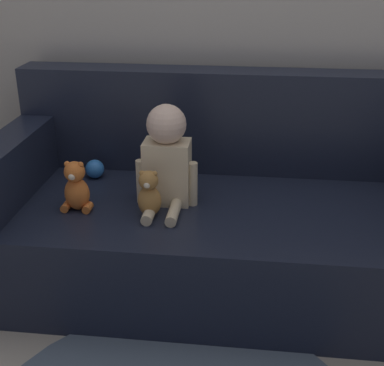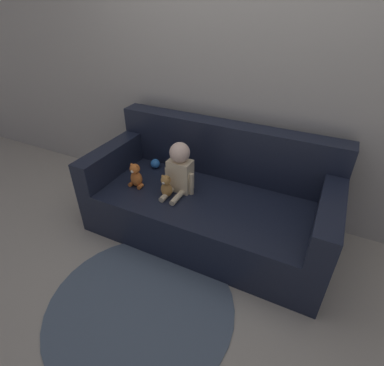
{
  "view_description": "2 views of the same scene",
  "coord_description": "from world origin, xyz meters",
  "px_view_note": "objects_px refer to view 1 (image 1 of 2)",
  "views": [
    {
      "loc": [
        0.11,
        -2.05,
        1.39
      ],
      "look_at": [
        -0.12,
        -0.1,
        0.52
      ],
      "focal_mm": 50.0,
      "sensor_mm": 36.0,
      "label": 1
    },
    {
      "loc": [
        0.77,
        -1.84,
        1.8
      ],
      "look_at": [
        -0.1,
        -0.07,
        0.52
      ],
      "focal_mm": 28.0,
      "sensor_mm": 36.0,
      "label": 2
    }
  ],
  "objects_px": {
    "person_baby": "(167,158)",
    "plush_toy_side": "(76,187)",
    "teddy_bear_brown": "(149,194)",
    "toy_ball": "(95,169)",
    "couch": "(223,214)"
  },
  "relations": [
    {
      "from": "person_baby",
      "to": "plush_toy_side",
      "type": "bearing_deg",
      "value": -162.5
    },
    {
      "from": "teddy_bear_brown",
      "to": "plush_toy_side",
      "type": "bearing_deg",
      "value": 176.26
    },
    {
      "from": "person_baby",
      "to": "toy_ball",
      "type": "bearing_deg",
      "value": 149.75
    },
    {
      "from": "person_baby",
      "to": "plush_toy_side",
      "type": "xyz_separation_m",
      "value": [
        -0.35,
        -0.11,
        -0.1
      ]
    },
    {
      "from": "person_baby",
      "to": "toy_ball",
      "type": "relative_size",
      "value": 4.86
    },
    {
      "from": "plush_toy_side",
      "to": "teddy_bear_brown",
      "type": "bearing_deg",
      "value": -3.74
    },
    {
      "from": "couch",
      "to": "person_baby",
      "type": "height_order",
      "value": "couch"
    },
    {
      "from": "couch",
      "to": "plush_toy_side",
      "type": "relative_size",
      "value": 9.22
    },
    {
      "from": "couch",
      "to": "toy_ball",
      "type": "bearing_deg",
      "value": 169.21
    },
    {
      "from": "teddy_bear_brown",
      "to": "plush_toy_side",
      "type": "relative_size",
      "value": 0.92
    },
    {
      "from": "person_baby",
      "to": "toy_ball",
      "type": "distance_m",
      "value": 0.46
    },
    {
      "from": "couch",
      "to": "plush_toy_side",
      "type": "distance_m",
      "value": 0.65
    },
    {
      "from": "toy_ball",
      "to": "teddy_bear_brown",
      "type": "bearing_deg",
      "value": -47.08
    },
    {
      "from": "plush_toy_side",
      "to": "toy_ball",
      "type": "xyz_separation_m",
      "value": [
        -0.02,
        0.33,
        -0.06
      ]
    },
    {
      "from": "couch",
      "to": "person_baby",
      "type": "bearing_deg",
      "value": -155.6
    }
  ]
}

